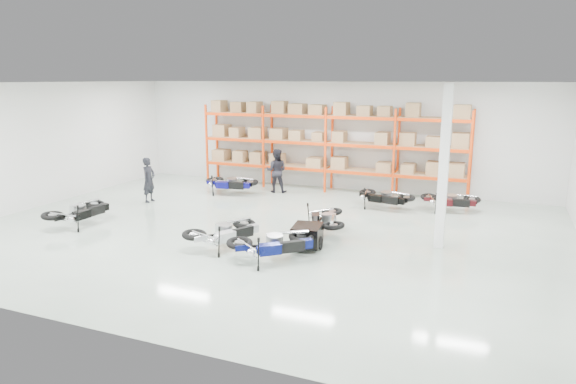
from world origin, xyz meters
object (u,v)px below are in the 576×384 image
at_px(moto_back_a, 230,180).
at_px(moto_back_c, 384,194).
at_px(moto_touring_right, 325,215).
at_px(trailer, 307,235).
at_px(moto_blue_centre, 274,239).
at_px(moto_back_d, 451,197).
at_px(moto_back_b, 230,180).
at_px(moto_black_far_left, 79,207).
at_px(person_back, 276,171).
at_px(person_left, 149,180).
at_px(moto_silver_left, 225,227).

distance_m(moto_back_a, moto_back_c, 6.31).
xyz_separation_m(moto_touring_right, trailer, (0.00, -1.60, -0.18)).
relative_size(moto_blue_centre, moto_back_a, 1.05).
bearing_deg(moto_back_d, moto_blue_centre, 145.15).
distance_m(moto_blue_centre, moto_back_b, 8.28).
height_order(moto_black_far_left, trailer, moto_black_far_left).
xyz_separation_m(moto_back_a, person_back, (1.60, 1.07, 0.32)).
bearing_deg(moto_back_a, moto_touring_right, -132.39).
height_order(moto_back_a, moto_back_c, moto_back_a).
bearing_deg(moto_black_far_left, moto_back_d, -144.83).
distance_m(moto_back_c, moto_back_d, 2.31).
bearing_deg(moto_back_c, moto_back_b, 101.46).
bearing_deg(person_back, moto_touring_right, 115.48).
bearing_deg(person_back, moto_back_c, 154.83).
distance_m(moto_back_a, person_left, 3.22).
bearing_deg(moto_touring_right, moto_silver_left, -150.58).
height_order(moto_silver_left, moto_black_far_left, moto_silver_left).
height_order(moto_blue_centre, moto_back_a, moto_blue_centre).
xyz_separation_m(moto_blue_centre, person_back, (-3.25, 7.59, 0.29)).
bearing_deg(moto_back_d, moto_back_a, 86.37).
bearing_deg(moto_silver_left, moto_back_c, -90.09).
relative_size(moto_silver_left, moto_back_a, 1.03).
xyz_separation_m(moto_blue_centre, moto_back_b, (-4.94, 6.65, -0.05)).
bearing_deg(moto_silver_left, trailer, -132.07).
bearing_deg(moto_silver_left, moto_back_a, -35.21).
relative_size(moto_black_far_left, moto_back_c, 1.08).
bearing_deg(moto_back_b, person_back, -60.59).
xyz_separation_m(moto_back_a, moto_back_d, (8.58, 0.48, -0.05)).
relative_size(moto_back_a, moto_back_b, 1.04).
relative_size(moto_touring_right, trailer, 1.15).
height_order(trailer, moto_back_a, moto_back_a).
bearing_deg(moto_back_d, person_left, 97.68).
relative_size(moto_silver_left, person_back, 1.10).
bearing_deg(person_left, moto_blue_centre, -122.52).
height_order(trailer, moto_back_d, moto_back_d).
xyz_separation_m(moto_back_c, moto_back_d, (2.27, 0.46, -0.02)).
height_order(moto_silver_left, moto_back_a, moto_silver_left).
relative_size(moto_back_c, person_left, 1.08).
bearing_deg(person_left, moto_black_far_left, 178.09).
bearing_deg(moto_blue_centre, moto_black_far_left, 43.89).
height_order(moto_silver_left, person_back, person_back).
height_order(person_left, person_back, person_back).
relative_size(moto_back_b, person_back, 1.02).
relative_size(person_left, person_back, 0.94).
height_order(moto_silver_left, moto_back_d, moto_silver_left).
distance_m(moto_black_far_left, person_back, 7.93).
relative_size(moto_touring_right, person_back, 1.04).
xyz_separation_m(moto_back_b, person_left, (-2.14, -2.45, 0.29)).
height_order(trailer, moto_back_b, moto_back_b).
relative_size(moto_blue_centre, moto_touring_right, 1.07).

